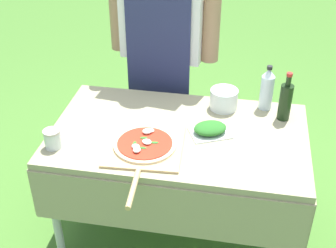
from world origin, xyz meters
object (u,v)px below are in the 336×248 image
(prep_table, at_px, (179,146))
(water_bottle, at_px, (267,89))
(person_cook, at_px, (163,30))
(mixing_tub, at_px, (224,99))
(sauce_jar, at_px, (53,140))
(herb_container, at_px, (210,129))
(oil_bottle, at_px, (285,101))
(pizza_on_peel, at_px, (144,147))

(prep_table, relative_size, water_bottle, 5.17)
(person_cook, xyz_separation_m, mixing_tub, (0.38, -0.31, -0.23))
(mixing_tub, bearing_deg, sauce_jar, -146.78)
(mixing_tub, xyz_separation_m, sauce_jar, (-0.76, -0.49, -0.01))
(person_cook, bearing_deg, herb_container, 127.92)
(person_cook, xyz_separation_m, herb_container, (0.34, -0.56, -0.26))
(herb_container, height_order, sauce_jar, sauce_jar)
(oil_bottle, xyz_separation_m, water_bottle, (-0.09, 0.09, 0.01))
(water_bottle, xyz_separation_m, herb_container, (-0.26, -0.29, -0.09))
(person_cook, relative_size, sauce_jar, 18.59)
(person_cook, bearing_deg, mixing_tub, 147.69)
(mixing_tub, distance_m, sauce_jar, 0.90)
(pizza_on_peel, bearing_deg, water_bottle, 37.75)
(oil_bottle, bearing_deg, mixing_tub, 171.20)
(sauce_jar, bearing_deg, person_cook, 65.25)
(person_cook, relative_size, oil_bottle, 6.61)
(prep_table, distance_m, person_cook, 0.71)
(prep_table, distance_m, herb_container, 0.19)
(sauce_jar, bearing_deg, water_bottle, 28.86)
(herb_container, height_order, mixing_tub, mixing_tub)
(person_cook, distance_m, sauce_jar, 0.92)
(person_cook, distance_m, herb_container, 0.71)
(prep_table, relative_size, person_cook, 0.74)
(oil_bottle, relative_size, herb_container, 1.12)
(herb_container, bearing_deg, person_cook, 120.97)
(pizza_on_peel, bearing_deg, person_cook, 90.64)
(mixing_tub, bearing_deg, prep_table, -126.44)
(pizza_on_peel, relative_size, herb_container, 2.59)
(water_bottle, relative_size, sauce_jar, 2.66)
(sauce_jar, bearing_deg, pizza_on_peel, 7.87)
(water_bottle, bearing_deg, pizza_on_peel, -138.95)
(oil_bottle, bearing_deg, person_cook, 152.47)
(herb_container, bearing_deg, prep_table, -174.16)
(pizza_on_peel, bearing_deg, mixing_tub, 49.47)
(oil_bottle, bearing_deg, sauce_jar, -157.24)
(sauce_jar, bearing_deg, mixing_tub, 33.22)
(water_bottle, height_order, sauce_jar, water_bottle)
(oil_bottle, bearing_deg, herb_container, -150.23)
(mixing_tub, bearing_deg, oil_bottle, -8.80)
(sauce_jar, bearing_deg, herb_container, 18.96)
(herb_container, distance_m, mixing_tub, 0.26)
(water_bottle, bearing_deg, herb_container, -131.86)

